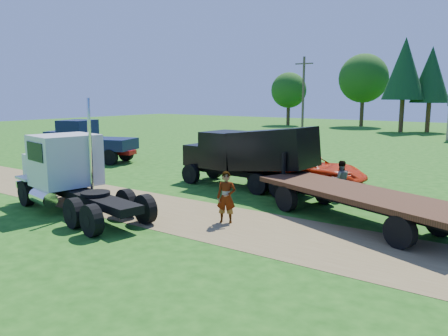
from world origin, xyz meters
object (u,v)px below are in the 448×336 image
Objects in this scene: white_semi_tractor at (66,172)px; spectator_a at (226,197)px; navy_truck at (86,140)px; flatbed_trailer at (357,198)px; orange_pickup at (306,170)px; black_dump_truck at (250,153)px.

white_semi_tractor is 6.79m from spectator_a.
navy_truck reaches higher than flatbed_trailer.
orange_pickup is 3.16× the size of spectator_a.
white_semi_tractor is 13.42m from navy_truck.
black_dump_truck is at bearing 90.14° from spectator_a.
black_dump_truck reaches higher than navy_truck.
navy_truck is 3.58× the size of spectator_a.
navy_truck is 0.79× the size of flatbed_trailer.
spectator_a is (16.63, -6.66, -0.53)m from navy_truck.
spectator_a reaches higher than orange_pickup.
black_dump_truck is (3.93, 7.69, 0.22)m from white_semi_tractor.
white_semi_tractor reaches higher than flatbed_trailer.
flatbed_trailer is (10.25, 4.84, -0.62)m from white_semi_tractor.
flatbed_trailer reaches higher than orange_pickup.
flatbed_trailer is 4.54× the size of spectator_a.
white_semi_tractor is at bearing 138.85° from orange_pickup.
navy_truck is 20.82m from flatbed_trailer.
spectator_a is at bearing 173.80° from orange_pickup.
black_dump_truck is 6.21m from spectator_a.
spectator_a is (-3.82, -2.77, 0.04)m from flatbed_trailer.
black_dump_truck is 0.86× the size of flatbed_trailer.
black_dump_truck is 1.09× the size of navy_truck.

